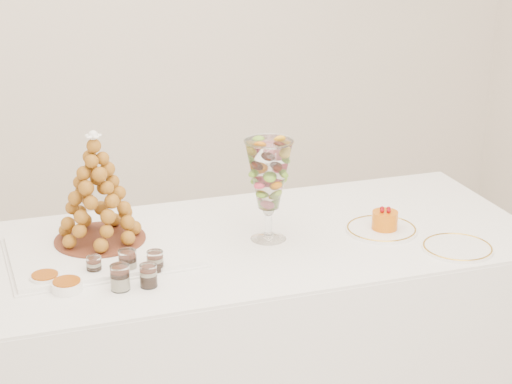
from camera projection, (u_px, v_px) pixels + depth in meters
name	position (u px, v px, depth m)	size (l,w,h in m)	color
buffet_table	(224.00, 349.00, 2.95)	(2.14, 0.92, 0.80)	white
lace_tray	(102.00, 251.00, 2.73)	(0.57, 0.43, 0.02)	white
macaron_vase	(269.00, 176.00, 2.77)	(0.15, 0.15, 0.34)	white
cake_plate	(381.00, 230.00, 2.90)	(0.24, 0.24, 0.01)	white
spare_plate	(457.00, 248.00, 2.76)	(0.23, 0.23, 0.01)	white
verrine_a	(94.00, 266.00, 2.57)	(0.05, 0.05, 0.06)	white
verrine_b	(128.00, 262.00, 2.58)	(0.06, 0.06, 0.07)	white
verrine_c	(155.00, 262.00, 2.59)	(0.05, 0.05, 0.07)	white
verrine_d	(120.00, 278.00, 2.48)	(0.06, 0.06, 0.08)	white
verrine_e	(148.00, 276.00, 2.50)	(0.05, 0.05, 0.07)	white
ramekin_back	(45.00, 280.00, 2.52)	(0.09, 0.09, 0.03)	white
ramekin_front	(67.00, 286.00, 2.48)	(0.09, 0.09, 0.03)	white
croquembouche	(97.00, 188.00, 2.72)	(0.30, 0.30, 0.37)	#622C19
mousse_cake	(385.00, 220.00, 2.89)	(0.09, 0.09, 0.08)	#D36309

